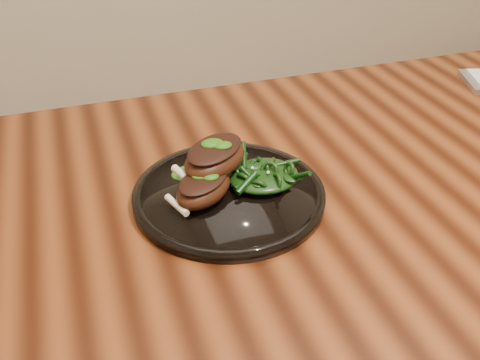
# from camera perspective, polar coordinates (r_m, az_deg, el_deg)

# --- Properties ---
(desk) EXTENTS (1.60, 0.80, 0.75)m
(desk) POSITION_cam_1_polar(r_m,az_deg,el_deg) (0.98, 17.55, -2.24)
(desk) COLOR black
(desk) RESTS_ON ground
(plate) EXTENTS (0.29, 0.29, 0.02)m
(plate) POSITION_cam_1_polar(r_m,az_deg,el_deg) (0.80, -1.19, -1.53)
(plate) COLOR black
(plate) RESTS_ON desk
(lamb_chop_front) EXTENTS (0.12, 0.11, 0.05)m
(lamb_chop_front) POSITION_cam_1_polar(r_m,az_deg,el_deg) (0.76, -3.95, -0.73)
(lamb_chop_front) COLOR #3A190B
(lamb_chop_front) RESTS_ON plate
(lamb_chop_back) EXTENTS (0.14, 0.13, 0.05)m
(lamb_chop_back) POSITION_cam_1_polar(r_m,az_deg,el_deg) (0.79, -2.75, 2.45)
(lamb_chop_back) COLOR #3A190B
(lamb_chop_back) RESTS_ON plate
(herb_smear) EXTENTS (0.07, 0.05, 0.00)m
(herb_smear) POSITION_cam_1_polar(r_m,az_deg,el_deg) (0.83, -4.81, 0.86)
(herb_smear) COLOR #174D08
(herb_smear) RESTS_ON plate
(greens_heap) EXTENTS (0.11, 0.10, 0.04)m
(greens_heap) POSITION_cam_1_polar(r_m,az_deg,el_deg) (0.80, 2.51, 0.89)
(greens_heap) COLOR black
(greens_heap) RESTS_ON plate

